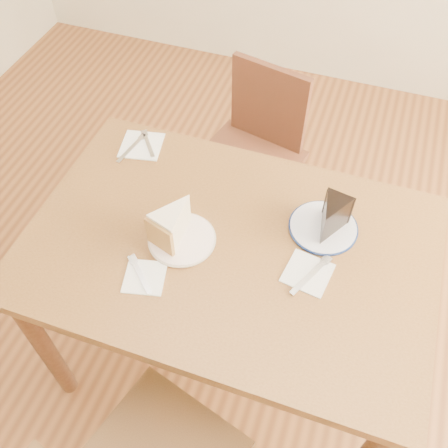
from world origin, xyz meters
TOP-DOWN VIEW (x-y plane):
  - ground at (0.00, 0.00)m, footprint 4.00×4.00m
  - table at (0.00, 0.00)m, footprint 1.20×0.80m
  - chair_far at (-0.13, 0.68)m, footprint 0.48×0.48m
  - plate_cream at (-0.14, -0.03)m, footprint 0.19×0.19m
  - plate_navy at (0.25, 0.15)m, footprint 0.20×0.20m
  - carrot_cake at (-0.16, -0.02)m, footprint 0.13×0.15m
  - chocolate_cake at (0.26, 0.14)m, footprint 0.10×0.13m
  - napkin_cream at (-0.19, -0.19)m, footprint 0.13×0.13m
  - napkin_navy at (0.24, -0.02)m, footprint 0.14×0.14m
  - napkin_spare at (-0.42, 0.30)m, footprint 0.16×0.16m
  - fork_cream at (-0.20, -0.18)m, footprint 0.11×0.11m
  - knife_navy at (0.25, -0.03)m, footprint 0.09×0.16m
  - fork_spare at (-0.40, 0.31)m, footprint 0.10×0.12m
  - knife_spare at (-0.45, 0.27)m, footprint 0.04×0.16m

SIDE VIEW (x-z plane):
  - ground at x=0.00m, z-range 0.00..0.00m
  - chair_far at x=-0.13m, z-range 0.05..0.86m
  - table at x=0.00m, z-range 0.28..1.03m
  - napkin_cream at x=-0.19m, z-range 0.75..0.75m
  - napkin_navy at x=0.24m, z-range 0.75..0.75m
  - napkin_spare at x=-0.42m, z-range 0.75..0.75m
  - plate_cream at x=-0.14m, z-range 0.75..0.76m
  - plate_navy at x=0.25m, z-range 0.75..0.76m
  - fork_cream at x=-0.20m, z-range 0.75..0.76m
  - knife_navy at x=0.25m, z-range 0.75..0.76m
  - fork_spare at x=-0.40m, z-range 0.75..0.76m
  - knife_spare at x=-0.45m, z-range 0.75..0.76m
  - carrot_cake at x=-0.16m, z-range 0.76..0.86m
  - chocolate_cake at x=0.26m, z-range 0.76..0.86m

